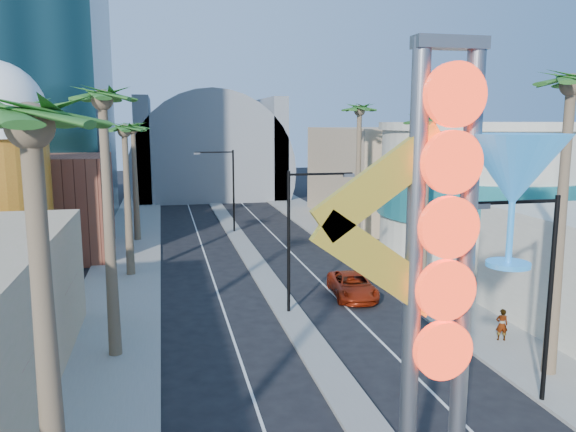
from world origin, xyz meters
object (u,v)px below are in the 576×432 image
at_px(neon_sign, 471,255).
at_px(pedestrian_a, 502,325).
at_px(red_pickup, 352,285).
at_px(pedestrian_b, 461,322).

height_order(neon_sign, pedestrian_a, neon_sign).
xyz_separation_m(red_pickup, pedestrian_a, (4.62, -8.53, 0.21)).
relative_size(neon_sign, red_pickup, 2.41).
relative_size(red_pickup, pedestrian_b, 3.13).
distance_m(pedestrian_a, pedestrian_b, 1.91).
distance_m(neon_sign, pedestrian_a, 14.92).
distance_m(neon_sign, pedestrian_b, 14.43).
bearing_deg(neon_sign, red_pickup, 79.15).
xyz_separation_m(red_pickup, pedestrian_b, (2.81, -7.93, 0.26)).
bearing_deg(red_pickup, neon_sign, -94.67).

